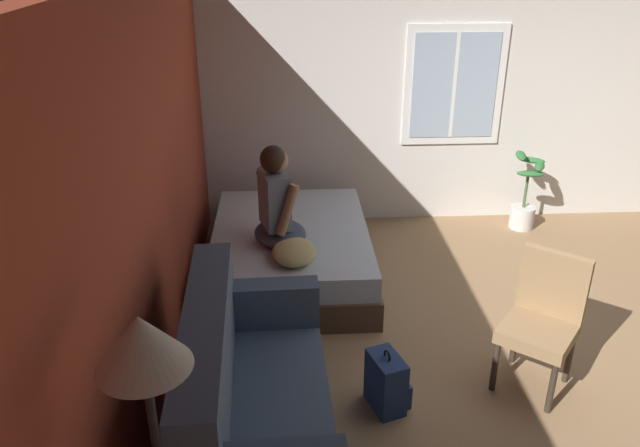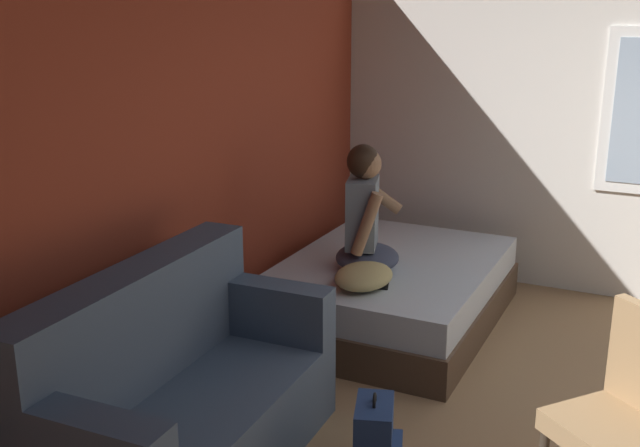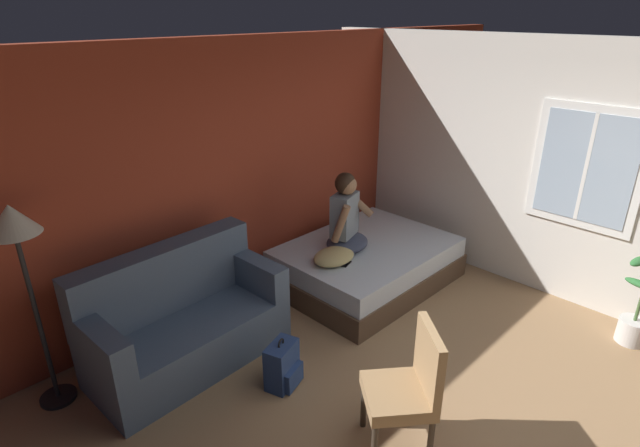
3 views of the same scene
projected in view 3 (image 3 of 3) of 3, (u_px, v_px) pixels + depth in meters
ground_plane at (483, 444)px, 3.65m from camera, size 40.00×40.00×0.00m
wall_back_accent at (223, 176)px, 5.11m from camera, size 9.89×0.16×2.70m
wall_side_with_window at (631, 188)px, 4.76m from camera, size 0.19×7.42×2.70m
bed at (367, 264)px, 5.72m from camera, size 1.95×1.44×0.48m
couch at (183, 321)px, 4.40m from camera, size 1.73×0.88×1.04m
side_chair at (408, 386)px, 3.45m from camera, size 0.65×0.65×0.98m
person_seated at (346, 219)px, 5.39m from camera, size 0.63×0.57×0.88m
backpack at (283, 366)px, 4.15m from camera, size 0.34×0.30×0.46m
throw_pillow at (334, 256)px, 5.20m from camera, size 0.48×0.36×0.14m
cell_phone at (346, 264)px, 5.19m from camera, size 0.16×0.11×0.01m
floor_lamp at (17, 240)px, 3.51m from camera, size 0.36×0.36×1.70m
potted_plant at (637, 315)px, 4.65m from camera, size 0.39×0.37×0.85m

